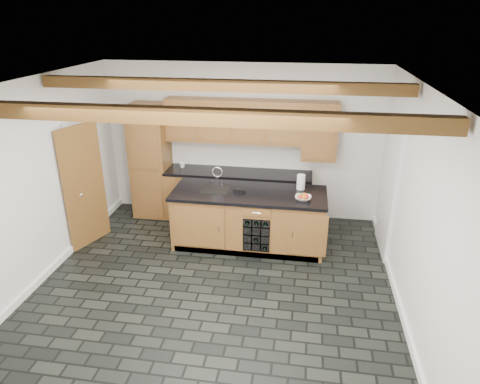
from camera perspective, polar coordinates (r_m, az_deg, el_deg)
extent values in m
plane|color=black|center=(6.19, -3.38, -12.47)|extent=(5.00, 5.00, 0.00)
plane|color=white|center=(7.82, 0.26, 6.69)|extent=(5.00, 0.00, 5.00)
plane|color=white|center=(6.50, -25.77, 0.94)|extent=(0.00, 5.00, 5.00)
plane|color=white|center=(5.55, 22.39, -2.03)|extent=(0.00, 5.00, 5.00)
plane|color=white|center=(5.11, -4.12, 14.10)|extent=(5.00, 5.00, 0.00)
cube|color=#503214|center=(3.99, -7.96, 10.03)|extent=(4.90, 0.15, 0.15)
cube|color=#503214|center=(5.71, -2.71, 14.02)|extent=(4.90, 0.15, 0.15)
cube|color=white|center=(7.05, -23.77, -9.29)|extent=(0.04, 5.00, 0.10)
cube|color=white|center=(6.20, 20.32, -13.43)|extent=(0.04, 5.00, 0.10)
cube|color=white|center=(7.64, -19.85, 1.89)|extent=(0.06, 0.94, 2.04)
cube|color=#965D30|center=(7.29, -20.05, 0.71)|extent=(0.31, 0.77, 2.00)
cube|color=white|center=(7.04, 19.23, 0.23)|extent=(0.06, 0.98, 2.04)
cube|color=black|center=(7.05, 19.41, 0.07)|extent=(0.02, 0.86, 1.96)
cube|color=#965D30|center=(8.06, -11.78, 4.08)|extent=(0.65, 0.60, 2.10)
cube|color=#965D30|center=(7.87, -0.26, -0.64)|extent=(2.60, 0.60, 0.88)
cube|color=black|center=(7.70, -0.27, 2.54)|extent=(2.64, 0.62, 0.05)
cube|color=white|center=(7.87, 0.07, 5.21)|extent=(2.60, 0.02, 0.52)
cube|color=#965D30|center=(7.56, -0.88, 9.46)|extent=(2.40, 0.35, 0.75)
cube|color=#965D30|center=(7.49, 10.61, 7.96)|extent=(0.60, 0.35, 1.00)
cube|color=#965D30|center=(7.02, 1.18, -3.69)|extent=(2.40, 0.90, 0.88)
cube|color=black|center=(6.82, 1.21, -0.19)|extent=(2.46, 0.96, 0.05)
cube|color=#965D30|center=(6.72, -5.48, -4.67)|extent=(0.80, 0.02, 0.70)
cube|color=#965D30|center=(6.54, 8.93, -5.69)|extent=(0.60, 0.02, 0.70)
cube|color=black|center=(6.74, 2.33, -5.25)|extent=(0.42, 0.30, 0.56)
cylinder|color=black|center=(6.63, 1.11, -3.73)|extent=(0.07, 0.26, 0.07)
cylinder|color=black|center=(6.60, 3.53, -3.89)|extent=(0.07, 0.26, 0.07)
cylinder|color=black|center=(6.61, 2.32, -3.81)|extent=(0.07, 0.26, 0.07)
cylinder|color=black|center=(6.74, 2.28, -5.94)|extent=(0.07, 0.26, 0.07)
cylinder|color=black|center=(6.80, 3.44, -7.06)|extent=(0.07, 0.26, 0.07)
cube|color=black|center=(6.90, -3.31, 0.24)|extent=(0.45, 0.40, 0.02)
cylinder|color=silver|center=(7.03, -3.03, 1.59)|extent=(0.02, 0.02, 0.20)
torus|color=silver|center=(6.98, -3.05, 2.66)|extent=(0.18, 0.02, 0.18)
cylinder|color=silver|center=(7.07, -3.65, 1.17)|extent=(0.02, 0.02, 0.08)
cylinder|color=silver|center=(7.04, -2.38, 1.10)|extent=(0.02, 0.02, 0.08)
cube|color=black|center=(6.82, -0.12, 0.22)|extent=(0.19, 0.15, 0.04)
cylinder|color=black|center=(6.81, -0.12, 0.42)|extent=(0.12, 0.12, 0.01)
imported|color=white|center=(6.58, 8.41, -0.81)|extent=(0.27, 0.27, 0.06)
sphere|color=red|center=(6.57, 8.86, -0.57)|extent=(0.07, 0.07, 0.07)
sphere|color=orange|center=(6.61, 8.57, -0.39)|extent=(0.07, 0.07, 0.07)
sphere|color=olive|center=(6.60, 8.08, -0.42)|extent=(0.07, 0.07, 0.07)
sphere|color=red|center=(6.54, 8.06, -0.62)|extent=(0.07, 0.07, 0.07)
sphere|color=orange|center=(6.53, 8.54, -0.72)|extent=(0.07, 0.07, 0.07)
cylinder|color=white|center=(6.95, 8.13, 1.33)|extent=(0.13, 0.13, 0.24)
imported|color=white|center=(7.96, -7.70, 3.62)|extent=(0.14, 0.14, 0.10)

